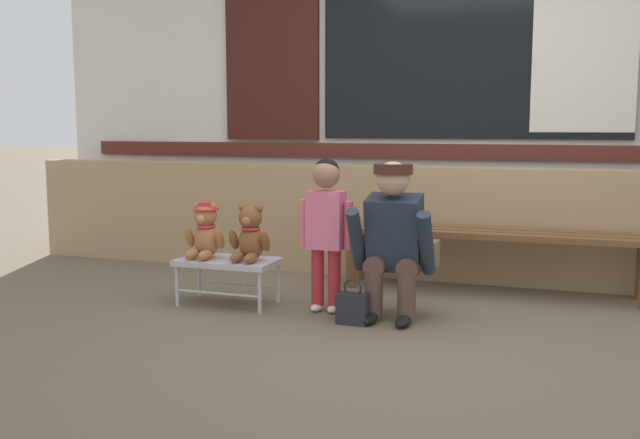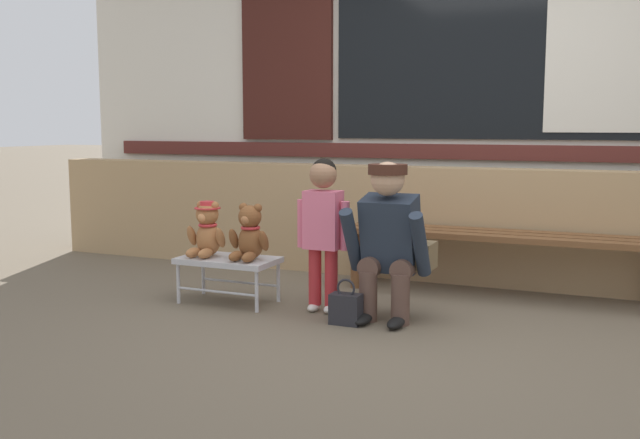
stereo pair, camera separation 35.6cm
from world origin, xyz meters
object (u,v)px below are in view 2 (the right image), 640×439
teddy_bear_plain (249,234)px  adult_crouching (391,241)px  small_display_bench (228,263)px  teddy_bear_with_hat (207,230)px  wooden_bench_long (497,242)px  child_standing (323,218)px  handbag_on_ground (346,308)px

teddy_bear_plain → adult_crouching: (0.94, 0.02, 0.02)m
small_display_bench → teddy_bear_with_hat: bearing=179.2°
teddy_bear_with_hat → teddy_bear_plain: bearing=-0.1°
wooden_bench_long → adult_crouching: 0.99m
child_standing → handbag_on_ground: child_standing is taller
teddy_bear_with_hat → adult_crouching: size_ratio=0.38×
teddy_bear_with_hat → child_standing: size_ratio=0.38×
child_standing → teddy_bear_plain: bearing=-176.0°
small_display_bench → child_standing: child_standing is taller
teddy_bear_plain → handbag_on_ground: 0.84m
small_display_bench → teddy_bear_with_hat: 0.26m
small_display_bench → handbag_on_ground: (0.90, -0.18, -0.17)m
small_display_bench → handbag_on_ground: size_ratio=2.35×
teddy_bear_plain → handbag_on_ground: size_ratio=1.34×
handbag_on_ground → teddy_bear_with_hat: bearing=170.3°
wooden_bench_long → handbag_on_ground: 1.29m
wooden_bench_long → child_standing: child_standing is taller
small_display_bench → child_standing: (0.66, 0.04, 0.33)m
child_standing → small_display_bench: bearing=-176.9°
small_display_bench → child_standing: bearing=3.1°
wooden_bench_long → small_display_bench: 1.81m
small_display_bench → teddy_bear_plain: 0.25m
small_display_bench → handbag_on_ground: small_display_bench is taller
wooden_bench_long → teddy_bear_with_hat: 1.95m
wooden_bench_long → teddy_bear_plain: teddy_bear_plain is taller
teddy_bear_with_hat → wooden_bench_long: bearing=26.8°
child_standing → adult_crouching: (0.44, -0.02, -0.11)m
wooden_bench_long → adult_crouching: size_ratio=2.21×
small_display_bench → teddy_bear_plain: teddy_bear_plain is taller
child_standing → handbag_on_ground: (0.24, -0.21, -0.50)m
wooden_bench_long → handbag_on_ground: wooden_bench_long is taller
small_display_bench → child_standing: size_ratio=0.67×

